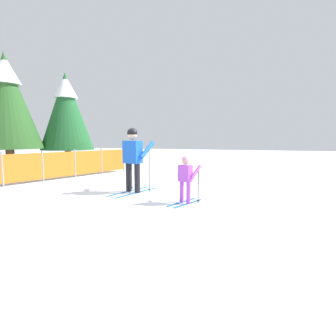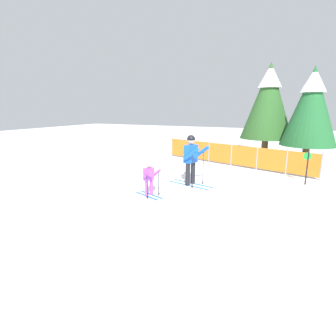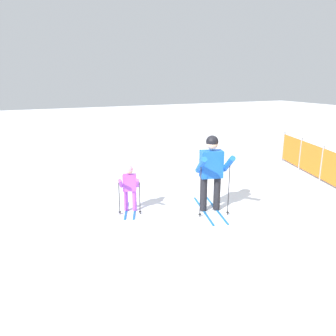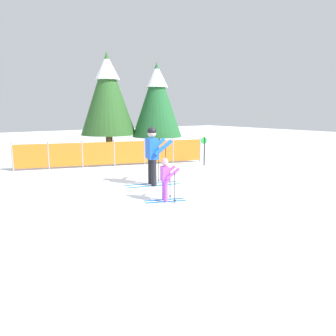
# 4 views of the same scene
# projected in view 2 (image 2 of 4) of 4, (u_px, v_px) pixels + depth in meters

# --- Properties ---
(ground_plane) EXTENTS (60.00, 60.00, 0.00)m
(ground_plane) POSITION_uv_depth(u_px,v_px,m) (196.00, 186.00, 9.51)
(ground_plane) COLOR white
(skier_adult) EXTENTS (1.77, 0.92, 1.83)m
(skier_adult) POSITION_uv_depth(u_px,v_px,m) (191.00, 155.00, 9.43)
(skier_adult) COLOR #1966B2
(skier_adult) RESTS_ON ground_plane
(skier_child) EXTENTS (1.08, 0.65, 1.13)m
(skier_child) POSITION_uv_depth(u_px,v_px,m) (149.00, 176.00, 8.29)
(skier_child) COLOR #1966B2
(skier_child) RESTS_ON ground_plane
(safety_fence) EXTENTS (7.52, 2.50, 1.12)m
(safety_fence) POSITION_uv_depth(u_px,v_px,m) (231.00, 154.00, 12.75)
(safety_fence) COLOR gray
(safety_fence) RESTS_ON ground_plane
(conifer_far) EXTENTS (2.53, 2.53, 4.69)m
(conifer_far) POSITION_uv_depth(u_px,v_px,m) (311.00, 105.00, 12.30)
(conifer_far) COLOR #4C3823
(conifer_far) RESTS_ON ground_plane
(conifer_near) EXTENTS (2.79, 2.79, 5.19)m
(conifer_near) POSITION_uv_depth(u_px,v_px,m) (268.00, 100.00, 14.32)
(conifer_near) COLOR #4C3823
(conifer_near) RESTS_ON ground_plane
(trail_marker) EXTENTS (0.28, 0.08, 1.22)m
(trail_marker) POSITION_uv_depth(u_px,v_px,m) (307.00, 164.00, 9.54)
(trail_marker) COLOR black
(trail_marker) RESTS_ON ground_plane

